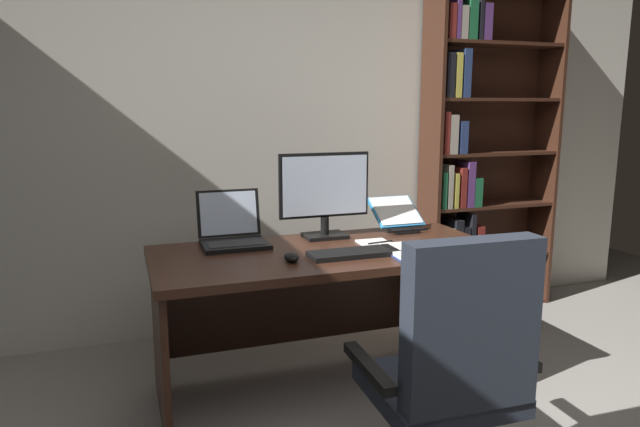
% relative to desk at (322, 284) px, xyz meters
% --- Properties ---
extents(wall_back, '(5.40, 0.12, 2.57)m').
position_rel_desk_xyz_m(wall_back, '(0.12, 0.97, 0.74)').
color(wall_back, beige).
rests_on(wall_back, ground).
extents(desk, '(1.67, 0.75, 0.74)m').
position_rel_desk_xyz_m(desk, '(0.00, 0.00, 0.00)').
color(desk, '#381E14').
rests_on(desk, ground).
extents(bookshelf, '(0.96, 0.27, 2.20)m').
position_rel_desk_xyz_m(bookshelf, '(1.39, 0.76, 0.55)').
color(bookshelf, '#381E14').
rests_on(bookshelf, ground).
extents(office_chair, '(0.62, 0.60, 1.00)m').
position_rel_desk_xyz_m(office_chair, '(0.14, -0.96, -0.12)').
color(office_chair, black).
rests_on(office_chair, ground).
extents(monitor, '(0.49, 0.16, 0.45)m').
position_rel_desk_xyz_m(monitor, '(0.08, 0.17, 0.43)').
color(monitor, black).
rests_on(monitor, desk).
extents(laptop, '(0.32, 0.31, 0.26)m').
position_rel_desk_xyz_m(laptop, '(-0.41, 0.18, 0.25)').
color(laptop, black).
rests_on(laptop, desk).
extents(keyboard, '(0.42, 0.15, 0.02)m').
position_rel_desk_xyz_m(keyboard, '(0.08, -0.23, 0.21)').
color(keyboard, black).
rests_on(keyboard, desk).
extents(computer_mouse, '(0.06, 0.10, 0.04)m').
position_rel_desk_xyz_m(computer_mouse, '(-0.22, -0.23, 0.22)').
color(computer_mouse, black).
rests_on(computer_mouse, desk).
extents(reading_stand_with_book, '(0.27, 0.28, 0.17)m').
position_rel_desk_xyz_m(reading_stand_with_book, '(0.53, 0.24, 0.28)').
color(reading_stand_with_book, black).
rests_on(reading_stand_with_book, desk).
extents(open_binder, '(0.47, 0.31, 0.02)m').
position_rel_desk_xyz_m(open_binder, '(0.46, -0.28, 0.21)').
color(open_binder, navy).
rests_on(open_binder, desk).
extents(notepad, '(0.16, 0.21, 0.01)m').
position_rel_desk_xyz_m(notepad, '(0.26, -0.08, 0.20)').
color(notepad, white).
rests_on(notepad, desk).
extents(pen, '(0.14, 0.03, 0.01)m').
position_rel_desk_xyz_m(pen, '(0.28, -0.08, 0.21)').
color(pen, black).
rests_on(pen, notepad).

